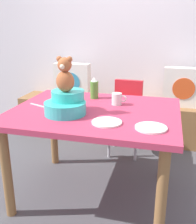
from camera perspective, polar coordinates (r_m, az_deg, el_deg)
name	(u,v)px	position (r m, az deg, el deg)	size (l,w,h in m)	color
ground_plane	(95,193)	(2.35, -0.65, -16.93)	(8.00, 8.00, 0.00)	#4C4C51
back_wall	(128,29)	(3.41, 6.40, 17.24)	(4.40, 0.10, 2.60)	silver
window_bench	(122,119)	(3.34, 5.05, -1.50)	(2.60, 0.44, 0.46)	olive
pillow_floral_left	(72,81)	(3.36, -5.50, 6.57)	(0.44, 0.15, 0.44)	white
pillow_floral_right	(183,87)	(3.16, 17.77, 5.04)	(0.44, 0.15, 0.44)	white
book_stack	(122,99)	(3.26, 5.20, 2.80)	(0.20, 0.14, 0.06)	gray
dining_table	(95,122)	(2.05, -0.71, -2.16)	(1.26, 1.00, 0.74)	#B73351
highchair	(126,108)	(2.82, 5.94, 0.96)	(0.34, 0.46, 0.79)	red
infant_seat_teal	(66,104)	(1.93, -6.83, 1.76)	(0.30, 0.33, 0.16)	#32BEB6
teddy_bear	(65,75)	(1.89, -7.07, 7.78)	(0.13, 0.12, 0.25)	#A85B34
ketchup_bottle	(94,89)	(2.31, -0.80, 5.04)	(0.07, 0.07, 0.18)	#4C8C33
coffee_mug	(117,99)	(2.14, 4.11, 2.80)	(0.12, 0.08, 0.09)	silver
dinner_plate_near	(107,122)	(1.75, 1.88, -2.20)	(0.20, 0.20, 0.01)	white
dinner_plate_far	(151,128)	(1.69, 11.26, -3.32)	(0.20, 0.20, 0.01)	white
cell_phone	(59,100)	(2.28, -8.25, 2.52)	(0.07, 0.14, 0.01)	black
table_fork	(38,105)	(2.17, -12.75, 1.40)	(0.02, 0.17, 0.01)	silver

